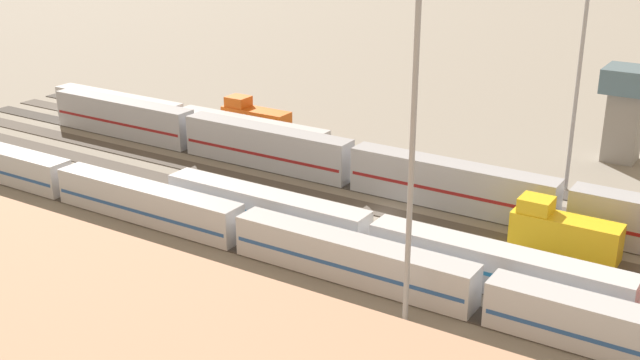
% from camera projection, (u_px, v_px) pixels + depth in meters
% --- Properties ---
extents(ground_plane, '(400.00, 400.00, 0.00)m').
position_uv_depth(ground_plane, '(386.00, 213.00, 83.80)').
color(ground_plane, gray).
extents(track_bed_0, '(140.00, 2.80, 0.12)m').
position_uv_depth(track_bed_0, '(444.00, 172.00, 95.66)').
color(track_bed_0, '#3D3833').
rests_on(track_bed_0, ground_plane).
extents(track_bed_1, '(140.00, 2.80, 0.12)m').
position_uv_depth(track_bed_1, '(426.00, 184.00, 91.70)').
color(track_bed_1, '#4C443D').
rests_on(track_bed_1, ground_plane).
extents(track_bed_2, '(140.00, 2.80, 0.12)m').
position_uv_depth(track_bed_2, '(407.00, 198.00, 87.74)').
color(track_bed_2, '#3D3833').
rests_on(track_bed_2, ground_plane).
extents(track_bed_3, '(140.00, 2.80, 0.12)m').
position_uv_depth(track_bed_3, '(386.00, 212.00, 83.78)').
color(track_bed_3, '#4C443D').
rests_on(track_bed_3, ground_plane).
extents(track_bed_4, '(140.00, 2.80, 0.12)m').
position_uv_depth(track_bed_4, '(363.00, 229.00, 79.82)').
color(track_bed_4, '#4C443D').
rests_on(track_bed_4, ground_plane).
extents(track_bed_5, '(140.00, 2.80, 0.12)m').
position_uv_depth(track_bed_5, '(337.00, 247.00, 75.86)').
color(track_bed_5, '#4C443D').
rests_on(track_bed_5, ground_plane).
extents(track_bed_6, '(140.00, 2.80, 0.12)m').
position_uv_depth(track_bed_6, '(309.00, 267.00, 71.90)').
color(track_bed_6, '#3D3833').
rests_on(track_bed_6, ground_plane).
extents(train_on_track_3, '(10.00, 3.00, 5.00)m').
position_uv_depth(train_on_track_3, '(562.00, 233.00, 73.79)').
color(train_on_track_3, gold).
rests_on(train_on_track_3, ground_plane).
extents(train_on_track_0, '(10.00, 3.00, 5.00)m').
position_uv_depth(train_on_track_0, '(255.00, 120.00, 109.10)').
color(train_on_track_0, '#D85914').
rests_on(train_on_track_0, ground_plane).
extents(train_on_track_2, '(95.60, 3.06, 5.00)m').
position_uv_depth(train_on_track_2, '(352.00, 165.00, 90.35)').
color(train_on_track_2, '#A8AAB2').
rests_on(train_on_track_2, ground_plane).
extents(train_on_track_1, '(47.20, 3.06, 3.80)m').
position_uv_depth(train_on_track_1, '(180.00, 120.00, 109.74)').
color(train_on_track_1, silver).
rests_on(train_on_track_1, ground_plane).
extents(train_on_track_5, '(66.40, 3.06, 4.40)m').
position_uv_depth(train_on_track_5, '(472.00, 261.00, 68.37)').
color(train_on_track_5, maroon).
rests_on(train_on_track_5, ground_plane).
extents(train_on_track_6, '(119.80, 3.06, 3.80)m').
position_uv_depth(train_on_track_6, '(351.00, 259.00, 69.01)').
color(train_on_track_6, '#B7BABF').
rests_on(train_on_track_6, ground_plane).
extents(light_mast_0, '(2.80, 0.70, 26.20)m').
position_uv_depth(light_mast_0, '(583.00, 43.00, 84.44)').
color(light_mast_0, '#9EA0A5').
rests_on(light_mast_0, ground_plane).
extents(light_mast_3, '(2.80, 0.70, 29.61)m').
position_uv_depth(light_mast_3, '(415.00, 94.00, 56.49)').
color(light_mast_3, '#9EA0A5').
rests_on(light_mast_3, ground_plane).
extents(control_tower, '(6.00, 6.00, 11.82)m').
position_uv_depth(control_tower, '(626.00, 106.00, 97.42)').
color(control_tower, gray).
rests_on(control_tower, ground_plane).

